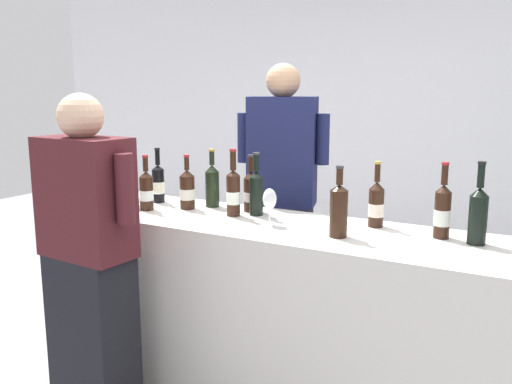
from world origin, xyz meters
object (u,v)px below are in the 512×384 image
at_px(wine_bottle_8, 376,204).
at_px(wine_bottle_11, 130,180).
at_px(wine_bottle_6, 146,190).
at_px(wine_glass, 270,200).
at_px(wine_bottle_7, 233,192).
at_px(wine_bottle_3, 478,213).
at_px(wine_bottle_5, 251,191).
at_px(wine_bottle_9, 442,211).
at_px(ice_bucket, 121,188).
at_px(person_guest, 90,272).
at_px(wine_bottle_1, 158,183).
at_px(wine_bottle_10, 212,184).
at_px(wine_bottle_0, 187,189).
at_px(person_server, 282,215).
at_px(wine_bottle_2, 256,191).
at_px(wine_bottle_4, 339,209).

xyz_separation_m(wine_bottle_8, wine_bottle_11, (-1.53, -0.04, -0.00)).
height_order(wine_bottle_6, wine_bottle_11, wine_bottle_11).
bearing_deg(wine_glass, wine_bottle_7, 162.80).
height_order(wine_bottle_3, wine_bottle_5, wine_bottle_3).
xyz_separation_m(wine_bottle_3, wine_bottle_9, (-0.15, 0.03, -0.01)).
bearing_deg(ice_bucket, person_guest, -62.03).
xyz_separation_m(wine_bottle_1, wine_glass, (0.83, -0.17, 0.01)).
xyz_separation_m(wine_bottle_5, wine_bottle_10, (-0.25, -0.00, 0.02)).
distance_m(wine_bottle_0, wine_bottle_8, 1.04).
distance_m(wine_bottle_3, wine_bottle_11, 2.00).
bearing_deg(wine_bottle_6, wine_bottle_11, 145.83).
distance_m(wine_bottle_1, wine_bottle_11, 0.23).
height_order(wine_bottle_6, wine_bottle_10, wine_bottle_10).
bearing_deg(wine_bottle_3, wine_bottle_0, -179.00).
relative_size(wine_bottle_0, wine_bottle_6, 0.99).
height_order(wine_bottle_3, wine_bottle_11, wine_bottle_3).
distance_m(person_server, person_guest, 1.24).
relative_size(wine_bottle_2, wine_bottle_6, 1.10).
height_order(wine_bottle_6, wine_glass, wine_bottle_6).
relative_size(wine_bottle_2, wine_bottle_3, 0.93).
relative_size(wine_bottle_2, wine_bottle_11, 1.08).
distance_m(wine_bottle_7, wine_bottle_9, 1.04).
bearing_deg(wine_bottle_11, wine_bottle_5, 2.73).
bearing_deg(wine_bottle_0, person_server, 55.55).
bearing_deg(ice_bucket, wine_bottle_5, 17.74).
bearing_deg(wine_bottle_2, wine_bottle_8, 6.09).
xyz_separation_m(wine_bottle_8, person_server, (-0.69, 0.38, -0.21)).
distance_m(wine_bottle_6, person_guest, 0.61).
xyz_separation_m(wine_bottle_10, person_guest, (-0.18, -0.77, -0.32)).
distance_m(wine_bottle_0, person_server, 0.64).
xyz_separation_m(wine_bottle_3, wine_bottle_8, (-0.47, 0.09, -0.02)).
height_order(wine_bottle_4, wine_bottle_9, wine_bottle_9).
bearing_deg(wine_glass, person_server, 110.78).
distance_m(wine_bottle_4, wine_bottle_8, 0.28).
bearing_deg(wine_bottle_3, wine_bottle_2, 178.88).
bearing_deg(wine_bottle_7, wine_bottle_11, 172.89).
relative_size(wine_bottle_2, wine_bottle_7, 0.95).
xyz_separation_m(wine_bottle_6, person_server, (0.52, 0.63, -0.21)).
relative_size(wine_bottle_1, wine_bottle_8, 1.01).
bearing_deg(wine_glass, wine_bottle_10, 155.62).
xyz_separation_m(wine_bottle_0, wine_glass, (0.57, -0.10, 0.01)).
bearing_deg(ice_bucket, wine_bottle_0, 16.79).
height_order(wine_bottle_0, wine_bottle_2, wine_bottle_2).
relative_size(wine_bottle_2, wine_bottle_8, 1.05).
bearing_deg(wine_bottle_0, wine_bottle_6, -142.82).
distance_m(wine_bottle_0, ice_bucket, 0.40).
bearing_deg(ice_bucket, wine_bottle_8, 9.19).
bearing_deg(wine_bottle_0, wine_bottle_8, 6.29).
height_order(wine_bottle_8, person_guest, person_guest).
bearing_deg(wine_bottle_6, wine_bottle_9, 7.09).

